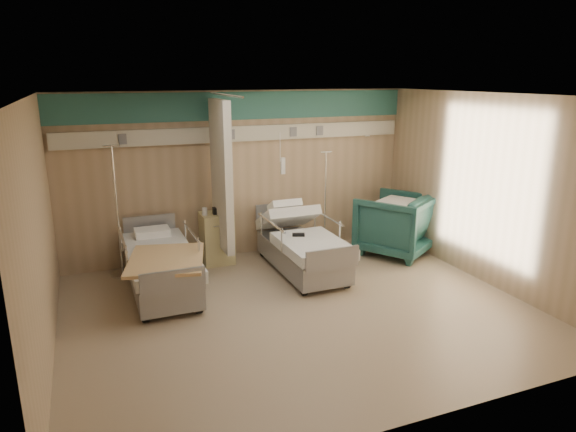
{
  "coord_description": "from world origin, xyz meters",
  "views": [
    {
      "loc": [
        -2.47,
        -5.77,
        3.03
      ],
      "look_at": [
        0.08,
        0.6,
        1.15
      ],
      "focal_mm": 32.0,
      "sensor_mm": 36.0,
      "label": 1
    }
  ],
  "objects": [
    {
      "name": "ground",
      "position": [
        0.0,
        0.0,
        0.0
      ],
      "size": [
        6.0,
        5.0,
        0.0
      ],
      "primitive_type": "cube",
      "color": "gray",
      "rests_on": "ground"
    },
    {
      "name": "room_walls",
      "position": [
        -0.03,
        0.25,
        1.86
      ],
      "size": [
        6.04,
        5.04,
        2.82
      ],
      "color": "tan",
      "rests_on": "ground"
    },
    {
      "name": "bed_right",
      "position": [
        0.6,
        1.3,
        0.32
      ],
      "size": [
        1.0,
        2.16,
        0.63
      ],
      "primitive_type": null,
      "color": "white",
      "rests_on": "ground"
    },
    {
      "name": "bed_left",
      "position": [
        -1.6,
        1.3,
        0.32
      ],
      "size": [
        1.0,
        2.16,
        0.63
      ],
      "primitive_type": null,
      "color": "white",
      "rests_on": "ground"
    },
    {
      "name": "bedside_cabinet",
      "position": [
        -0.55,
        2.2,
        0.42
      ],
      "size": [
        0.5,
        0.48,
        0.85
      ],
      "primitive_type": "cube",
      "color": "#CCBE7F",
      "rests_on": "ground"
    },
    {
      "name": "visitor_armchair",
      "position": [
        2.45,
        1.48,
        0.53
      ],
      "size": [
        1.58,
        1.59,
        1.06
      ],
      "primitive_type": "imported",
      "rotation": [
        0.0,
        0.0,
        3.72
      ],
      "color": "#1E4B47",
      "rests_on": "ground"
    },
    {
      "name": "waffle_blanket",
      "position": [
        2.47,
        1.48,
        1.09
      ],
      "size": [
        0.88,
        0.85,
        0.08
      ],
      "primitive_type": "cube",
      "rotation": [
        0.0,
        0.0,
        3.68
      ],
      "color": "silver",
      "rests_on": "visitor_armchair"
    },
    {
      "name": "iv_stand_right",
      "position": [
        1.4,
        2.13,
        0.36
      ],
      "size": [
        0.32,
        0.32,
        1.77
      ],
      "rotation": [
        0.0,
        0.0,
        0.24
      ],
      "color": "silver",
      "rests_on": "ground"
    },
    {
      "name": "iv_stand_left",
      "position": [
        -2.08,
        2.19,
        0.42
      ],
      "size": [
        0.37,
        0.37,
        2.05
      ],
      "rotation": [
        0.0,
        0.0,
        0.43
      ],
      "color": "silver",
      "rests_on": "ground"
    },
    {
      "name": "call_remote",
      "position": [
        0.5,
        1.2,
        0.65
      ],
      "size": [
        0.21,
        0.15,
        0.04
      ],
      "primitive_type": "cube",
      "rotation": [
        0.0,
        0.0,
        -0.36
      ],
      "color": "black",
      "rests_on": "bed_right"
    },
    {
      "name": "tan_blanket",
      "position": [
        -1.58,
        0.84,
        0.65
      ],
      "size": [
        1.23,
        1.41,
        0.04
      ],
      "primitive_type": "cube",
      "rotation": [
        0.0,
        0.0,
        -0.25
      ],
      "color": "tan",
      "rests_on": "bed_left"
    },
    {
      "name": "toiletry_bag",
      "position": [
        -0.51,
        2.16,
        0.9
      ],
      "size": [
        0.21,
        0.14,
        0.11
      ],
      "primitive_type": "cube",
      "rotation": [
        0.0,
        0.0,
        -0.09
      ],
      "color": "black",
      "rests_on": "bedside_cabinet"
    },
    {
      "name": "white_cup",
      "position": [
        -0.74,
        2.15,
        0.91
      ],
      "size": [
        0.11,
        0.11,
        0.12
      ],
      "primitive_type": "cylinder",
      "rotation": [
        0.0,
        0.0,
        -0.35
      ],
      "color": "white",
      "rests_on": "bedside_cabinet"
    }
  ]
}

